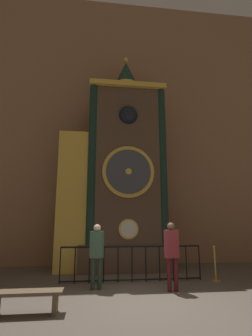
{
  "coord_description": "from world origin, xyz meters",
  "views": [
    {
      "loc": [
        -1.19,
        -6.11,
        1.79
      ],
      "look_at": [
        0.1,
        4.18,
        3.9
      ],
      "focal_mm": 28.0,
      "sensor_mm": 36.0,
      "label": 1
    }
  ],
  "objects": [
    {
      "name": "railing_fence",
      "position": [
        0.04,
        2.18,
        0.57
      ],
      "size": [
        4.32,
        0.05,
        1.05
      ],
      "color": "black",
      "rests_on": "ground_plane"
    },
    {
      "name": "visitor_bench",
      "position": [
        -2.45,
        -0.36,
        0.32
      ],
      "size": [
        1.41,
        0.4,
        0.44
      ],
      "color": "brown",
      "rests_on": "ground_plane"
    },
    {
      "name": "visitor_near",
      "position": [
        -1.05,
        1.38,
        1.02
      ],
      "size": [
        0.39,
        0.32,
        1.7
      ],
      "rotation": [
        0.0,
        0.0,
        -0.34
      ],
      "color": "#213427",
      "rests_on": "ground_plane"
    },
    {
      "name": "ground_plane",
      "position": [
        0.0,
        0.0,
        0.0
      ],
      "size": [
        28.0,
        28.0,
        0.0
      ],
      "primitive_type": "plane",
      "color": "brown"
    },
    {
      "name": "visitor_far",
      "position": [
        0.93,
        0.95,
        1.05
      ],
      "size": [
        0.36,
        0.25,
        1.75
      ],
      "rotation": [
        0.0,
        0.0,
        0.09
      ],
      "color": "#461518",
      "rests_on": "ground_plane"
    },
    {
      "name": "stanchion_post",
      "position": [
        2.56,
        1.9,
        0.34
      ],
      "size": [
        0.28,
        0.28,
        1.06
      ],
      "color": "#B28E33",
      "rests_on": "ground_plane"
    },
    {
      "name": "clock_tower",
      "position": [
        -0.24,
        4.14,
        3.59
      ],
      "size": [
        4.4,
        1.82,
        8.88
      ],
      "color": "brown",
      "rests_on": "ground_plane"
    },
    {
      "name": "cathedral_back_wall",
      "position": [
        -0.09,
        5.52,
        6.38
      ],
      "size": [
        24.0,
        0.32,
        12.79
      ],
      "color": "#936B4C",
      "rests_on": "ground_plane"
    }
  ]
}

